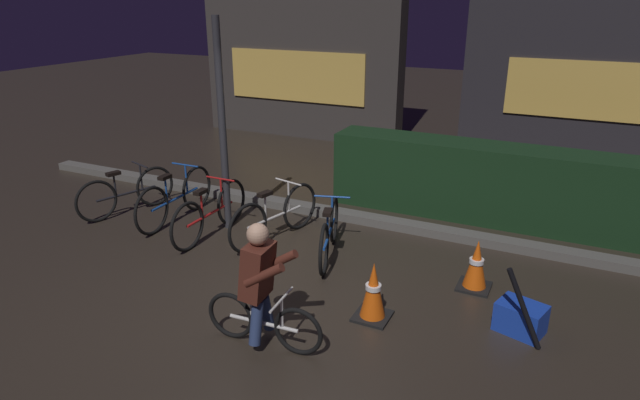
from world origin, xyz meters
name	(u,v)px	position (x,y,z in m)	size (l,w,h in m)	color
ground_plane	(281,289)	(0.00, 0.00, 0.00)	(40.00, 40.00, 0.00)	#2D261E
sidewalk_curb	(355,217)	(0.00, 2.20, 0.06)	(12.00, 0.24, 0.12)	#56544F
hedge_row	(496,184)	(1.80, 3.10, 0.56)	(4.80, 0.70, 1.11)	black
storefront_left	(301,25)	(-3.12, 6.50, 2.48)	(4.73, 0.54, 4.98)	#383330
storefront_right	(630,44)	(3.37, 7.20, 2.26)	(5.90, 0.54, 4.54)	#262328
street_post	(222,128)	(-1.54, 1.20, 1.44)	(0.10, 0.10, 2.87)	#2D2D33
parked_bike_leftmost	(127,193)	(-3.21, 0.99, 0.33)	(0.58, 1.50, 0.72)	black
parked_bike_left_mid	(175,198)	(-2.35, 1.07, 0.36)	(0.46, 1.71, 0.79)	black
parked_bike_center_left	(210,213)	(-1.57, 0.85, 0.34)	(0.46, 1.64, 0.76)	black
parked_bike_center_right	(275,216)	(-0.72, 1.13, 0.35)	(0.51, 1.62, 0.76)	black
parked_bike_right_mid	(329,232)	(0.14, 0.98, 0.33)	(0.55, 1.51, 0.72)	black
traffic_cone_near	(373,292)	(1.13, -0.10, 0.30)	(0.36, 0.36, 0.62)	black
traffic_cone_far	(476,265)	(1.95, 0.97, 0.28)	(0.36, 0.36, 0.59)	black
blue_crate	(521,318)	(2.52, 0.30, 0.15)	(0.44, 0.32, 0.30)	#193DB7
cyclist	(261,285)	(0.35, -0.96, 0.63)	(1.19, 0.50, 1.25)	black
closed_umbrella	(524,309)	(2.55, 0.05, 0.40)	(0.05, 0.05, 0.85)	black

